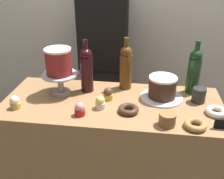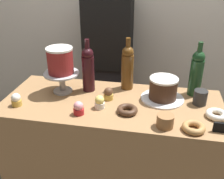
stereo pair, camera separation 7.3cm
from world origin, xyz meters
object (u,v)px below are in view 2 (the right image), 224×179
(cupcake_lemon, at_px, (100,102))
(coffee_cup_ceramic, at_px, (200,97))
(cake_stand_pedestal, at_px, (62,79))
(cupcake_strawberry, at_px, (79,108))
(donut_sugar, at_px, (217,115))
(cookie_stack, at_px, (165,121))
(donut_maple, at_px, (194,127))
(cupcake_chocolate, at_px, (108,94))
(white_layer_cake, at_px, (60,60))
(donut_chocolate, at_px, (127,110))
(barista_figure, at_px, (108,67))
(wine_bottle_amber, at_px, (127,67))
(cupcake_vanilla, at_px, (16,100))
(wine_bottle_green, at_px, (196,72))
(wine_bottle_dark_red, at_px, (88,69))
(price_sign_chalkboard, at_px, (221,127))
(chocolate_round_cake, at_px, (163,88))

(cupcake_lemon, relative_size, coffee_cup_ceramic, 0.87)
(cake_stand_pedestal, bearing_deg, cupcake_strawberry, -52.89)
(donut_sugar, relative_size, cookie_stack, 1.33)
(cupcake_lemon, height_order, donut_sugar, cupcake_lemon)
(cookie_stack, xyz_separation_m, coffee_cup_ceramic, (0.19, 0.26, 0.01))
(coffee_cup_ceramic, bearing_deg, donut_maple, -101.28)
(cupcake_chocolate, xyz_separation_m, cookie_stack, (0.33, -0.22, -0.00))
(white_layer_cake, relative_size, donut_chocolate, 1.38)
(cupcake_lemon, relative_size, donut_sugar, 0.66)
(donut_maple, xyz_separation_m, barista_figure, (-0.59, 0.83, -0.06))
(wine_bottle_amber, distance_m, cupcake_chocolate, 0.22)
(cupcake_lemon, bearing_deg, cupcake_vanilla, -172.36)
(cake_stand_pedestal, distance_m, cookie_stack, 0.68)
(cupcake_lemon, bearing_deg, wine_bottle_green, 27.09)
(wine_bottle_dark_red, height_order, wine_bottle_amber, same)
(price_sign_chalkboard, bearing_deg, donut_chocolate, 168.70)
(cupcake_vanilla, bearing_deg, cupcake_strawberry, -3.35)
(cake_stand_pedestal, xyz_separation_m, donut_chocolate, (0.42, -0.17, -0.07))
(wine_bottle_green, relative_size, cupcake_lemon, 4.38)
(cake_stand_pedestal, height_order, cookie_stack, cake_stand_pedestal)
(donut_chocolate, height_order, cookie_stack, cookie_stack)
(cupcake_strawberry, bearing_deg, white_layer_cake, 127.11)
(donut_sugar, xyz_separation_m, cookie_stack, (-0.26, -0.14, 0.02))
(cupcake_chocolate, bearing_deg, cupcake_lemon, -104.60)
(barista_figure, bearing_deg, donut_chocolate, -70.68)
(wine_bottle_green, bearing_deg, cookie_stack, -113.38)
(wine_bottle_green, relative_size, price_sign_chalkboard, 4.65)
(wine_bottle_dark_red, relative_size, donut_chocolate, 2.91)
(wine_bottle_amber, height_order, donut_sugar, wine_bottle_amber)
(chocolate_round_cake, bearing_deg, price_sign_chalkboard, -44.82)
(wine_bottle_green, distance_m, cupcake_lemon, 0.59)
(white_layer_cake, relative_size, donut_sugar, 1.38)
(white_layer_cake, bearing_deg, cupcake_strawberry, -52.89)
(chocolate_round_cake, relative_size, barista_figure, 0.10)
(wine_bottle_amber, relative_size, donut_sugar, 2.91)
(barista_figure, bearing_deg, cupcake_lemon, -82.08)
(donut_chocolate, bearing_deg, price_sign_chalkboard, -11.30)
(wine_bottle_amber, xyz_separation_m, cupcake_lemon, (-0.11, -0.27, -0.11))
(chocolate_round_cake, xyz_separation_m, donut_chocolate, (-0.18, -0.18, -0.06))
(cupcake_strawberry, xyz_separation_m, price_sign_chalkboard, (0.71, -0.03, -0.01))
(cupcake_chocolate, bearing_deg, price_sign_chalkboard, -20.32)
(cupcake_chocolate, height_order, price_sign_chalkboard, cupcake_chocolate)
(cake_stand_pedestal, xyz_separation_m, donut_maple, (0.76, -0.27, -0.07))
(cupcake_chocolate, bearing_deg, wine_bottle_dark_red, 146.49)
(cake_stand_pedestal, height_order, cupcake_lemon, cake_stand_pedestal)
(cookie_stack, relative_size, coffee_cup_ceramic, 0.99)
(cake_stand_pedestal, relative_size, donut_maple, 1.90)
(wine_bottle_green, bearing_deg, donut_sugar, -68.27)
(wine_bottle_green, distance_m, donut_sugar, 0.29)
(donut_maple, bearing_deg, cupcake_vanilla, 176.46)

